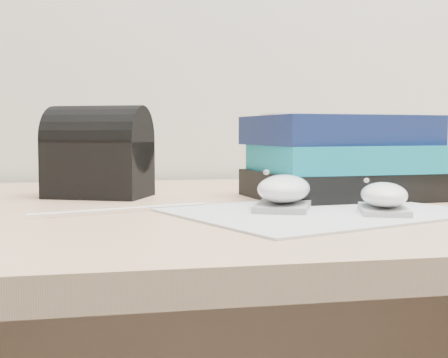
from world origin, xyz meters
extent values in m
cube|color=tan|center=(0.00, 1.58, 0.71)|extent=(1.60, 0.80, 0.03)
cube|color=#9999A1|center=(0.02, 1.45, 0.73)|extent=(0.39, 0.35, 0.00)
cube|color=#9D9D9F|center=(-0.02, 1.47, 0.74)|extent=(0.10, 0.13, 0.01)
ellipsoid|color=white|center=(-0.02, 1.47, 0.76)|extent=(0.10, 0.13, 0.03)
ellipsoid|color=gray|center=(-0.04, 1.47, 0.78)|extent=(0.01, 0.01, 0.01)
cube|color=#ABABAD|center=(0.09, 1.42, 0.74)|extent=(0.08, 0.11, 0.01)
ellipsoid|color=white|center=(0.09, 1.42, 0.75)|extent=(0.08, 0.11, 0.03)
ellipsoid|color=#98979A|center=(0.06, 1.42, 0.77)|extent=(0.01, 0.01, 0.01)
cylinder|color=white|center=(-0.21, 1.50, 0.73)|extent=(0.21, 0.07, 0.00)
cube|color=black|center=(0.10, 1.60, 0.75)|extent=(0.26, 0.22, 0.04)
cube|color=#0E839B|center=(0.11, 1.59, 0.79)|extent=(0.25, 0.21, 0.04)
cube|color=#101D4C|center=(0.10, 1.60, 0.83)|extent=(0.26, 0.22, 0.04)
cube|color=silver|center=(0.10, 1.58, 0.85)|extent=(0.24, 0.08, 0.00)
cube|color=black|center=(-0.24, 1.68, 0.77)|extent=(0.17, 0.15, 0.08)
cylinder|color=black|center=(-0.24, 1.68, 0.82)|extent=(0.17, 0.15, 0.10)
camera|label=1|loc=(-0.24, 0.75, 0.83)|focal=50.00mm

